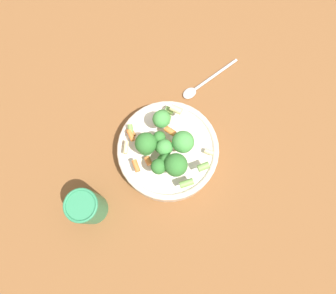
% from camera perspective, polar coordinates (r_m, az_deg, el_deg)
% --- Properties ---
extents(ground_plane, '(3.00, 3.00, 0.00)m').
position_cam_1_polar(ground_plane, '(0.78, 0.00, -1.19)').
color(ground_plane, brown).
extents(bowl, '(0.23, 0.23, 0.05)m').
position_cam_1_polar(bowl, '(0.75, 0.00, -0.69)').
color(bowl, beige).
rests_on(bowl, ground_plane).
extents(pasta_salad, '(0.17, 0.20, 0.08)m').
position_cam_1_polar(pasta_salad, '(0.68, -0.90, 0.27)').
color(pasta_salad, '#8CB766').
rests_on(pasta_salad, bowl).
extents(cup, '(0.07, 0.07, 0.12)m').
position_cam_1_polar(cup, '(0.72, -13.92, -10.13)').
color(cup, '#2D7F51').
rests_on(cup, ground_plane).
extents(spoon, '(0.17, 0.06, 0.01)m').
position_cam_1_polar(spoon, '(0.83, 5.70, 10.64)').
color(spoon, silver).
rests_on(spoon, ground_plane).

